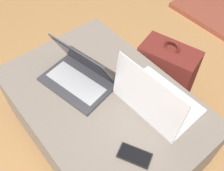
# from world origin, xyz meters

# --- Properties ---
(ground_plane) EXTENTS (14.00, 14.00, 0.00)m
(ground_plane) POSITION_xyz_m (0.00, 0.00, 0.00)
(ground_plane) COLOR #9E7042
(ottoman) EXTENTS (1.02, 0.70, 0.45)m
(ottoman) POSITION_xyz_m (0.00, 0.00, 0.23)
(ottoman) COLOR #3D3832
(ottoman) RESTS_ON ground_plane
(laptop_near) EXTENTS (0.38, 0.29, 0.22)m
(laptop_near) POSITION_xyz_m (-0.15, -0.03, 0.50)
(laptop_near) COLOR #333338
(laptop_near) RESTS_ON ottoman
(laptop_far) EXTENTS (0.38, 0.26, 0.26)m
(laptop_far) POSITION_xyz_m (0.19, 0.15, 0.51)
(laptop_far) COLOR silver
(laptop_far) RESTS_ON ottoman
(cell_phone) EXTENTS (0.15, 0.12, 0.01)m
(cell_phone) POSITION_xyz_m (0.32, -0.08, 0.46)
(cell_phone) COLOR black
(cell_phone) RESTS_ON ottoman
(backpack) EXTENTS (0.36, 0.30, 0.55)m
(backpack) POSITION_xyz_m (-0.00, 0.49, 0.23)
(backpack) COLOR #5B1E19
(backpack) RESTS_ON ground_plane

